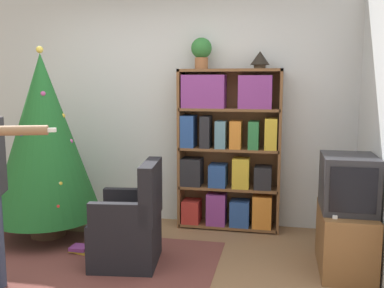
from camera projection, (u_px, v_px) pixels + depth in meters
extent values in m
cube|color=silver|center=(168.00, 108.00, 4.91)|extent=(8.00, 0.10, 2.60)
cube|color=brown|center=(66.00, 276.00, 3.55)|extent=(2.41, 2.01, 0.01)
cube|color=brown|center=(181.00, 149.00, 4.73)|extent=(0.03, 0.27, 1.74)
cube|color=brown|center=(280.00, 152.00, 4.51)|extent=(0.03, 0.27, 1.74)
cube|color=brown|center=(230.00, 70.00, 4.50)|extent=(1.10, 0.27, 0.03)
cube|color=brown|center=(231.00, 148.00, 4.75)|extent=(1.10, 0.01, 1.74)
cube|color=brown|center=(228.00, 225.00, 4.74)|extent=(1.07, 0.27, 0.03)
cube|color=#B22D28|center=(192.00, 211.00, 4.78)|extent=(0.19, 0.22, 0.25)
cube|color=#843889|center=(217.00, 209.00, 4.70)|extent=(0.21, 0.20, 0.35)
cube|color=#284C93|center=(240.00, 213.00, 4.67)|extent=(0.21, 0.23, 0.28)
cube|color=orange|center=(262.00, 211.00, 4.63)|extent=(0.20, 0.24, 0.35)
cube|color=brown|center=(229.00, 187.00, 4.68)|extent=(1.07, 0.27, 0.03)
cube|color=#232328|center=(192.00, 171.00, 4.72)|extent=(0.22, 0.24, 0.30)
cube|color=#284C93|center=(218.00, 175.00, 4.67)|extent=(0.19, 0.25, 0.24)
cube|color=gold|center=(241.00, 173.00, 4.59)|extent=(0.18, 0.20, 0.32)
cube|color=#232328|center=(263.00, 177.00, 4.57)|extent=(0.18, 0.24, 0.24)
cube|color=brown|center=(229.00, 149.00, 4.62)|extent=(1.07, 0.27, 0.03)
cube|color=#284C93|center=(189.00, 131.00, 4.66)|extent=(0.15, 0.24, 0.34)
cube|color=#232328|center=(206.00, 132.00, 4.61)|extent=(0.11, 0.21, 0.34)
cube|color=#5B899E|center=(221.00, 134.00, 4.58)|extent=(0.11, 0.21, 0.29)
cube|color=orange|center=(236.00, 135.00, 4.55)|extent=(0.12, 0.20, 0.30)
cube|color=#2D7A42|center=(254.00, 135.00, 4.53)|extent=(0.11, 0.24, 0.29)
cube|color=gold|center=(271.00, 134.00, 4.47)|extent=(0.13, 0.21, 0.33)
cube|color=brown|center=(230.00, 109.00, 4.56)|extent=(1.07, 0.27, 0.03)
cube|color=#843889|center=(204.00, 91.00, 4.56)|extent=(0.46, 0.23, 0.35)
cube|color=#843889|center=(255.00, 92.00, 4.47)|extent=(0.34, 0.25, 0.34)
cube|color=brown|center=(345.00, 240.00, 3.64)|extent=(0.42, 0.73, 0.53)
cube|color=#28282D|center=(348.00, 183.00, 3.57)|extent=(0.43, 0.51, 0.47)
cube|color=black|center=(353.00, 190.00, 3.32)|extent=(0.35, 0.01, 0.36)
cube|color=white|center=(334.00, 215.00, 3.42)|extent=(0.04, 0.12, 0.02)
cylinder|color=#4C3323|center=(49.00, 231.00, 4.49)|extent=(0.36, 0.36, 0.10)
cylinder|color=brown|center=(48.00, 221.00, 4.48)|extent=(0.08, 0.08, 0.12)
cone|color=#1E6028|center=(44.00, 136.00, 4.35)|extent=(1.10, 1.10, 1.67)
sphere|color=#B74C93|center=(70.00, 141.00, 4.32)|extent=(0.05, 0.05, 0.05)
sphere|color=#335BB2|center=(51.00, 97.00, 4.42)|extent=(0.06, 0.06, 0.06)
sphere|color=gold|center=(60.00, 184.00, 4.10)|extent=(0.05, 0.05, 0.05)
sphere|color=silver|center=(59.00, 183.00, 4.09)|extent=(0.04, 0.04, 0.04)
sphere|color=#B74C93|center=(43.00, 94.00, 4.17)|extent=(0.05, 0.05, 0.05)
sphere|color=red|center=(58.00, 206.00, 4.05)|extent=(0.05, 0.05, 0.05)
sphere|color=#335BB2|center=(44.00, 172.00, 4.78)|extent=(0.06, 0.06, 0.06)
sphere|color=gold|center=(63.00, 116.00, 4.32)|extent=(0.05, 0.05, 0.05)
sphere|color=#335BB2|center=(23.00, 134.00, 4.14)|extent=(0.06, 0.06, 0.06)
sphere|color=#E5CC4C|center=(40.00, 50.00, 4.22)|extent=(0.07, 0.07, 0.07)
cube|color=black|center=(126.00, 240.00, 3.79)|extent=(0.63, 0.63, 0.42)
cube|color=black|center=(151.00, 190.00, 3.70)|extent=(0.19, 0.57, 0.50)
cube|color=black|center=(131.00, 199.00, 3.98)|extent=(0.51, 0.15, 0.20)
cube|color=black|center=(118.00, 215.00, 3.50)|extent=(0.51, 0.15, 0.20)
cylinder|color=#8C6647|center=(12.00, 131.00, 2.94)|extent=(0.48, 0.23, 0.07)
cube|color=white|center=(48.00, 130.00, 2.98)|extent=(0.12, 0.07, 0.03)
cylinder|color=#935B38|center=(201.00, 63.00, 4.55)|extent=(0.14, 0.14, 0.12)
sphere|color=#2D7033|center=(201.00, 48.00, 4.53)|extent=(0.22, 0.22, 0.22)
cylinder|color=#473828|center=(260.00, 67.00, 4.43)|extent=(0.12, 0.12, 0.04)
cone|color=black|center=(260.00, 58.00, 4.42)|extent=(0.20, 0.20, 0.14)
cube|color=gold|center=(81.00, 250.00, 4.06)|extent=(0.22, 0.18, 0.03)
cube|color=#843889|center=(80.00, 248.00, 4.05)|extent=(0.16, 0.15, 0.03)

